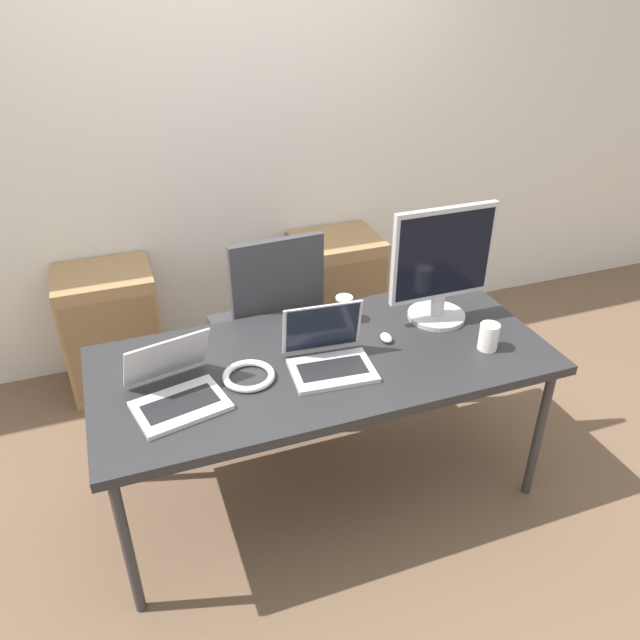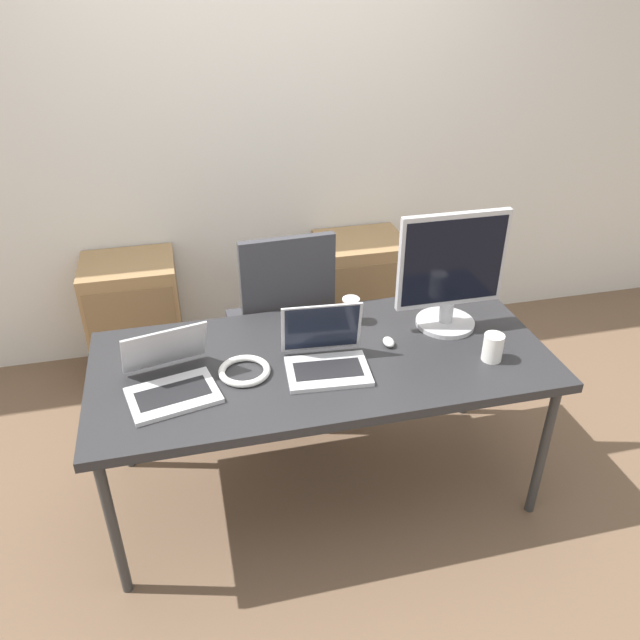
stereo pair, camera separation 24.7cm
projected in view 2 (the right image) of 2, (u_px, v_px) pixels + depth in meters
name	position (u px, v px, depth m)	size (l,w,h in m)	color
ground_plane	(322.00, 486.00, 2.89)	(14.00, 14.00, 0.00)	brown
wall_back	(262.00, 128.00, 3.39)	(10.00, 0.05, 2.60)	silver
desk	(322.00, 366.00, 2.54)	(1.84, 0.82, 0.72)	#28282B
office_chair	(282.00, 342.00, 3.23)	(0.56, 0.57, 1.05)	#232326
cabinet_left	(136.00, 318.00, 3.51)	(0.50, 0.42, 0.70)	#99754C
cabinet_right	(360.00, 293.00, 3.78)	(0.50, 0.42, 0.70)	#99754C
laptop_left	(170.00, 379.00, 2.31)	(0.36, 0.39, 0.22)	silver
laptop_right	(326.00, 356.00, 2.43)	(0.34, 0.30, 0.24)	silver
monitor	(451.00, 273.00, 2.61)	(0.47, 0.26, 0.52)	#B7B7BC
mouse	(389.00, 342.00, 2.58)	(0.05, 0.07, 0.03)	silver
coffee_cup_white	(493.00, 347.00, 2.47)	(0.08, 0.08, 0.11)	white
coffee_cup_brown	(351.00, 310.00, 2.73)	(0.08, 0.08, 0.12)	brown
cable_coil	(244.00, 371.00, 2.41)	(0.20, 0.20, 0.03)	white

